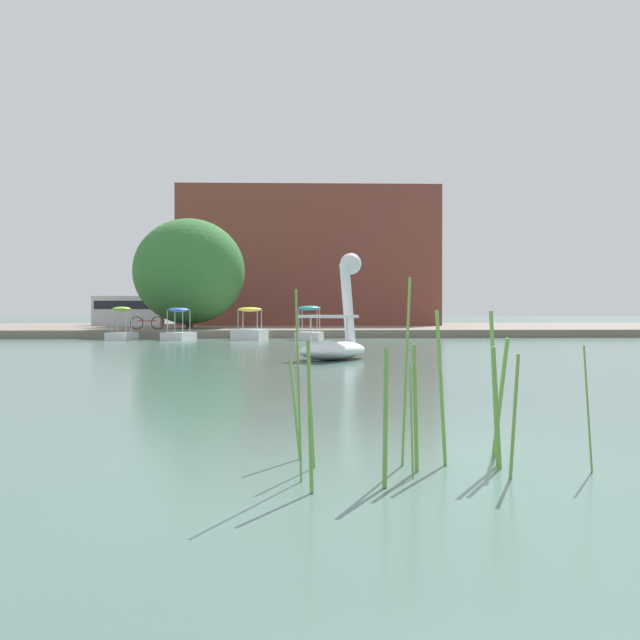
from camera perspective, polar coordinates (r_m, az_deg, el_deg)
name	(u,v)px	position (r m, az deg, el deg)	size (l,w,h in m)	color
ground_plane	(396,457)	(6.46, 6.01, -10.75)	(448.11, 448.11, 0.00)	#47665B
shore_bank_far	(294,329)	(47.24, -2.07, -0.69)	(129.24, 24.03, 0.40)	slate
swan_boat	(336,335)	(19.45, 1.25, -1.22)	(2.63, 2.92, 2.93)	white
pedal_boat_teal	(309,329)	(33.54, -0.84, -0.70)	(1.44, 2.15, 1.58)	white
pedal_boat_yellow	(250,330)	(33.72, -5.57, -0.82)	(1.71, 2.45, 1.51)	white
pedal_boat_blue	(179,330)	(33.98, -11.12, -0.77)	(1.50, 2.02, 1.49)	white
pedal_boat_lime	(122,331)	(34.47, -15.42, -0.83)	(1.22, 1.89, 1.53)	white
tree_willow_near_path	(189,271)	(39.88, -10.32, 3.81)	(7.14, 7.03, 5.97)	#4C3823
bicycle_parked	(147,323)	(37.33, -13.53, -0.22)	(1.72, 0.14, 0.68)	black
parked_van	(128,310)	(48.75, -14.92, 0.79)	(4.39, 1.80, 1.93)	silver
apartment_block	(308,261)	(53.05, -0.96, 4.67)	(17.37, 12.49, 9.24)	brown
reed_clump_foreground	(433,401)	(5.88, 8.92, -6.36)	(2.41, 1.29, 1.56)	#669942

